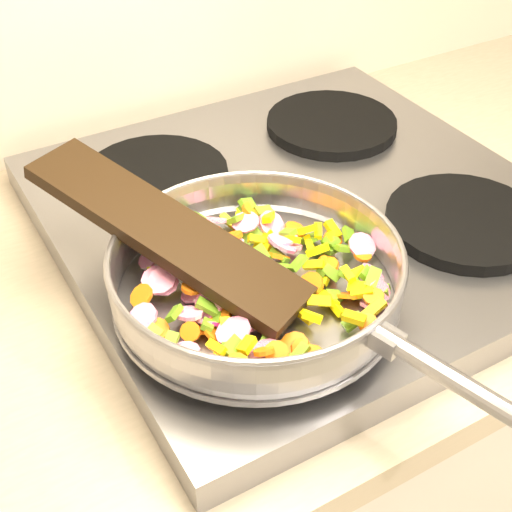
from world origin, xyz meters
TOP-DOWN VIEW (x-y plane):
  - cooktop at (-0.70, 1.67)m, footprint 0.60×0.60m
  - grate_fl at (-0.84, 1.52)m, footprint 0.19×0.19m
  - grate_fr at (-0.56, 1.52)m, footprint 0.19×0.19m
  - grate_bl at (-0.84, 1.81)m, footprint 0.19×0.19m
  - grate_br at (-0.56, 1.81)m, footprint 0.19×0.19m
  - saute_pan at (-0.85, 1.53)m, footprint 0.34×0.50m
  - vegetable_heap at (-0.85, 1.53)m, footprint 0.29×0.27m
  - wooden_spatula at (-0.91, 1.61)m, footprint 0.21×0.33m

SIDE VIEW (x-z plane):
  - cooktop at x=-0.70m, z-range 0.90..0.94m
  - grate_fl at x=-0.84m, z-range 0.94..0.96m
  - grate_fr at x=-0.56m, z-range 0.94..0.96m
  - grate_bl at x=-0.84m, z-range 0.94..0.96m
  - grate_br at x=-0.56m, z-range 0.94..0.96m
  - vegetable_heap at x=-0.85m, z-range 0.96..1.00m
  - saute_pan at x=-0.85m, z-range 0.96..1.02m
  - wooden_spatula at x=-0.91m, z-range 0.97..1.05m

